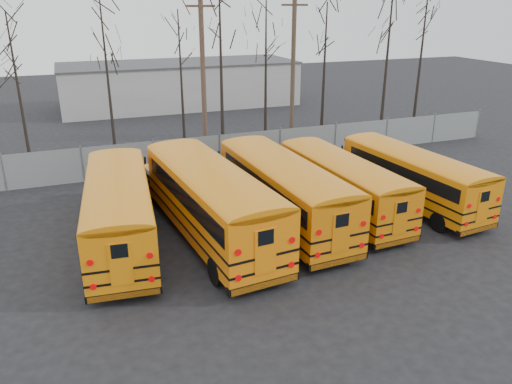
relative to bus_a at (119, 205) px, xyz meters
name	(u,v)px	position (x,y,z in m)	size (l,w,h in m)	color
ground	(305,251)	(6.91, -3.33, -1.78)	(120.00, 120.00, 0.00)	black
fence	(220,151)	(6.91, 8.67, -0.78)	(40.00, 0.04, 2.00)	gray
distant_building	(180,85)	(8.91, 28.67, 0.22)	(22.00, 8.00, 4.00)	#AFB0AA
bus_a	(119,205)	(0.00, 0.00, 0.00)	(3.51, 11.01, 3.03)	black
bus_b	(209,196)	(3.63, -0.67, 0.15)	(3.83, 11.93, 3.29)	black
bus_c	(281,186)	(7.07, -0.39, 0.04)	(3.12, 11.22, 3.11)	black
bus_d	(340,180)	(10.17, -0.21, -0.13)	(2.82, 10.13, 2.81)	black
bus_e	(410,173)	(13.96, -0.45, -0.14)	(3.24, 10.16, 2.80)	black
utility_pole_left	(203,76)	(6.81, 11.63, 3.33)	(1.76, 0.48, 9.94)	#503A2D
utility_pole_right	(293,69)	(13.57, 12.76, 3.35)	(1.69, 0.82, 9.99)	#493829
tree_2	(20,98)	(-3.87, 10.74, 2.78)	(0.26, 0.26, 9.11)	black
tree_3	(109,87)	(0.90, 10.72, 3.10)	(0.26, 0.26, 9.76)	black
tree_4	(181,81)	(5.92, 14.08, 2.77)	(0.26, 0.26, 9.09)	black
tree_5	(221,74)	(7.76, 10.81, 3.51)	(0.26, 0.26, 10.58)	black
tree_6	(266,69)	(12.23, 14.52, 3.23)	(0.26, 0.26, 10.01)	black
tree_7	(324,73)	(16.04, 12.78, 2.98)	(0.26, 0.26, 9.51)	black
tree_8	(387,63)	(20.11, 11.12, 3.69)	(0.26, 0.26, 10.92)	black
tree_9	(421,57)	(25.38, 14.11, 3.64)	(0.26, 0.26, 10.83)	black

